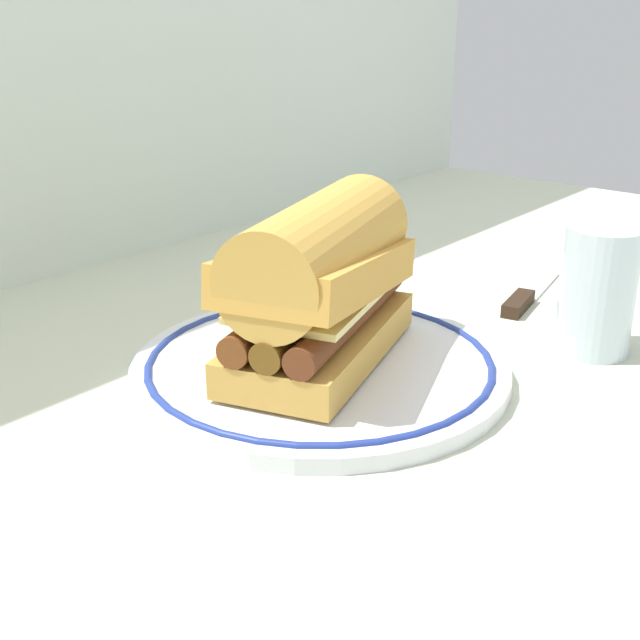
% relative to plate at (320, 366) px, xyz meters
% --- Properties ---
extents(ground_plane, '(1.50, 1.50, 0.00)m').
position_rel_plate_xyz_m(ground_plane, '(0.02, -0.01, -0.01)').
color(ground_plane, beige).
extents(plate, '(0.28, 0.28, 0.01)m').
position_rel_plate_xyz_m(plate, '(0.00, 0.00, 0.00)').
color(plate, white).
rests_on(plate, ground_plane).
extents(sausage_sandwich, '(0.21, 0.14, 0.12)m').
position_rel_plate_xyz_m(sausage_sandwich, '(0.00, -0.00, 0.07)').
color(sausage_sandwich, gold).
rests_on(sausage_sandwich, plate).
extents(drinking_glass, '(0.06, 0.06, 0.10)m').
position_rel_plate_xyz_m(drinking_glass, '(0.18, -0.14, 0.04)').
color(drinking_glass, silver).
rests_on(drinking_glass, ground_plane).
extents(butter_knife, '(0.15, 0.05, 0.01)m').
position_rel_plate_xyz_m(butter_knife, '(0.26, -0.04, -0.00)').
color(butter_knife, silver).
rests_on(butter_knife, ground_plane).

